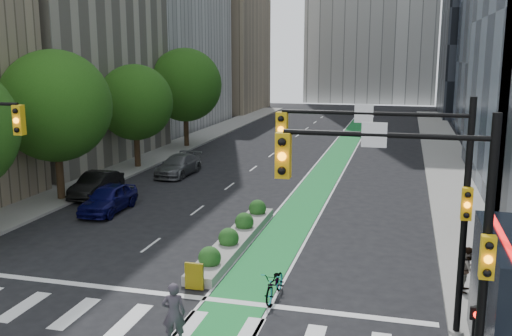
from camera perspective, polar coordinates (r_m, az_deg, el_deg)
The scene contains 18 objects.
ground at distance 20.45m, azimuth -11.23°, elevation -13.52°, with size 160.00×160.00×0.00m, color black.
sidewalk_left at distance 46.99m, azimuth -10.98°, elevation 0.84°, with size 3.60×90.00×0.15m, color gray.
sidewalk_right at distance 42.59m, azimuth 19.02°, elevation -0.67°, with size 3.60×90.00×0.15m, color gray.
bike_lane_paint at distance 47.67m, azimuth 8.00°, elevation 1.01°, with size 2.20×70.00×0.01m, color #167C32.
building_tan_far at distance 87.44m, azimuth -4.39°, elevation 14.33°, with size 14.00×16.00×26.00m, color tan.
building_dark_end at distance 85.56m, azimuth 23.23°, elevation 14.20°, with size 14.00×18.00×28.00m, color black.
tree_mid at distance 34.65m, azimuth -19.44°, elevation 5.86°, with size 6.40×6.40×8.78m.
tree_midfar at distance 43.32m, azimuth -11.98°, elevation 6.42°, with size 5.60×5.60×7.76m.
tree_far at distance 52.38m, azimuth -7.09°, elevation 8.23°, with size 6.60×6.60×9.00m.
signal_right at distance 17.47m, azimuth 15.39°, elevation -1.37°, with size 5.82×0.51×7.20m.
signal_far_right at distance 13.14m, azimuth 16.86°, elevation -5.90°, with size 4.82×0.51×7.20m.
median_planter at distance 26.01m, azimuth -2.06°, elevation -6.90°, with size 1.20×10.26×1.10m.
bicycle at distance 20.58m, azimuth 1.90°, elevation -11.51°, with size 0.71×2.03×1.07m, color gray.
cyclist at distance 17.63m, azimuth -8.22°, elevation -14.18°, with size 0.70×0.46×1.93m, color #3B343F.
parked_car_left_near at distance 32.16m, azimuth -14.54°, elevation -2.96°, with size 1.79×4.45×1.52m, color #0B0B44.
parked_car_left_mid at distance 35.78m, azimuth -15.67°, elevation -1.60°, with size 1.56×4.49×1.48m, color black.
parked_car_left_far at distance 40.83m, azimuth -7.76°, elevation 0.27°, with size 2.01×4.93×1.43m, color #4F5053.
pedestrian_near at distance 22.00m, azimuth 20.42°, elevation -9.47°, with size 0.80×0.62×1.64m, color gray.
Camera 1 is at (8.35, -16.59, 8.56)m, focal length 40.00 mm.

